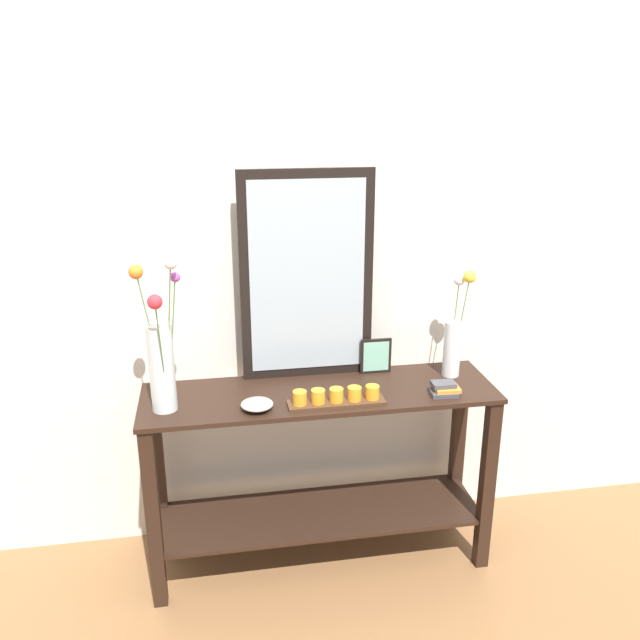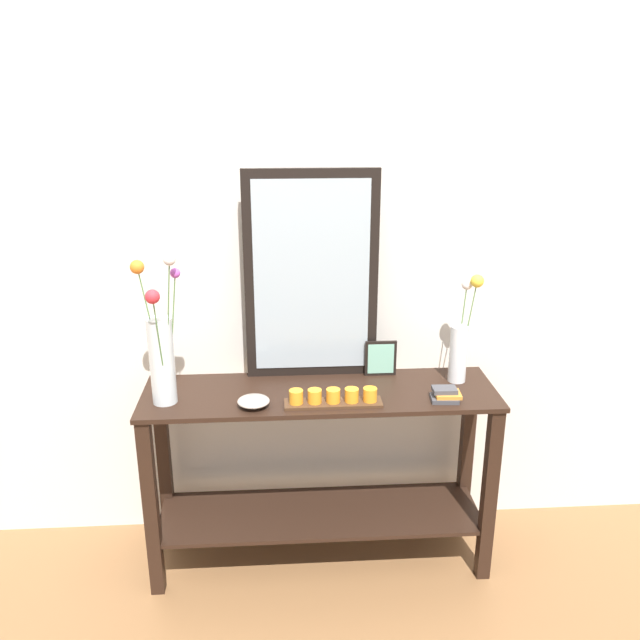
{
  "view_description": "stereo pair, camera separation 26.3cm",
  "coord_description": "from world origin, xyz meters",
  "px_view_note": "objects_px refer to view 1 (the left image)",
  "views": [
    {
      "loc": [
        -0.43,
        -2.46,
        2.01
      ],
      "look_at": [
        0.0,
        0.0,
        1.15
      ],
      "focal_mm": 36.78,
      "sensor_mm": 36.0,
      "label": 1
    },
    {
      "loc": [
        -0.17,
        -2.49,
        2.01
      ],
      "look_at": [
        0.0,
        0.0,
        1.15
      ],
      "focal_mm": 36.78,
      "sensor_mm": 36.0,
      "label": 2
    }
  ],
  "objects_px": {
    "mirror_leaning": "(307,277)",
    "decorative_bowl": "(257,404)",
    "tall_vase_left": "(161,357)",
    "candle_tray": "(336,397)",
    "console_table": "(320,458)",
    "vase_right": "(454,338)",
    "picture_frame_small": "(376,356)",
    "book_stack": "(445,389)"
  },
  "relations": [
    {
      "from": "mirror_leaning",
      "to": "decorative_bowl",
      "type": "height_order",
      "value": "mirror_leaning"
    },
    {
      "from": "tall_vase_left",
      "to": "candle_tray",
      "type": "height_order",
      "value": "tall_vase_left"
    },
    {
      "from": "candle_tray",
      "to": "decorative_bowl",
      "type": "distance_m",
      "value": 0.32
    },
    {
      "from": "console_table",
      "to": "vase_right",
      "type": "height_order",
      "value": "vase_right"
    },
    {
      "from": "console_table",
      "to": "mirror_leaning",
      "type": "xyz_separation_m",
      "value": [
        -0.02,
        0.18,
        0.77
      ]
    },
    {
      "from": "tall_vase_left",
      "to": "decorative_bowl",
      "type": "distance_m",
      "value": 0.41
    },
    {
      "from": "vase_right",
      "to": "candle_tray",
      "type": "bearing_deg",
      "value": -160.5
    },
    {
      "from": "mirror_leaning",
      "to": "picture_frame_small",
      "type": "relative_size",
      "value": 5.62
    },
    {
      "from": "console_table",
      "to": "picture_frame_small",
      "type": "xyz_separation_m",
      "value": [
        0.28,
        0.15,
        0.4
      ]
    },
    {
      "from": "console_table",
      "to": "picture_frame_small",
      "type": "distance_m",
      "value": 0.51
    },
    {
      "from": "mirror_leaning",
      "to": "tall_vase_left",
      "type": "xyz_separation_m",
      "value": [
        -0.61,
        -0.24,
        -0.23
      ]
    },
    {
      "from": "vase_right",
      "to": "decorative_bowl",
      "type": "xyz_separation_m",
      "value": [
        -0.88,
        -0.2,
        -0.15
      ]
    },
    {
      "from": "candle_tray",
      "to": "vase_right",
      "type": "bearing_deg",
      "value": 19.5
    },
    {
      "from": "tall_vase_left",
      "to": "picture_frame_small",
      "type": "height_order",
      "value": "tall_vase_left"
    },
    {
      "from": "tall_vase_left",
      "to": "book_stack",
      "type": "distance_m",
      "value": 1.15
    },
    {
      "from": "console_table",
      "to": "mirror_leaning",
      "type": "distance_m",
      "value": 0.79
    },
    {
      "from": "vase_right",
      "to": "tall_vase_left",
      "type": "bearing_deg",
      "value": -173.84
    },
    {
      "from": "console_table",
      "to": "book_stack",
      "type": "xyz_separation_m",
      "value": [
        0.5,
        -0.12,
        0.34
      ]
    },
    {
      "from": "mirror_leaning",
      "to": "candle_tray",
      "type": "distance_m",
      "value": 0.53
    },
    {
      "from": "mirror_leaning",
      "to": "book_stack",
      "type": "distance_m",
      "value": 0.74
    },
    {
      "from": "candle_tray",
      "to": "decorative_bowl",
      "type": "relative_size",
      "value": 3.04
    },
    {
      "from": "picture_frame_small",
      "to": "console_table",
      "type": "bearing_deg",
      "value": -151.62
    },
    {
      "from": "tall_vase_left",
      "to": "vase_right",
      "type": "xyz_separation_m",
      "value": [
        1.24,
        0.13,
        -0.05
      ]
    },
    {
      "from": "tall_vase_left",
      "to": "candle_tray",
      "type": "relative_size",
      "value": 1.58
    },
    {
      "from": "decorative_bowl",
      "to": "tall_vase_left",
      "type": "bearing_deg",
      "value": 170.19
    },
    {
      "from": "picture_frame_small",
      "to": "candle_tray",
      "type": "bearing_deg",
      "value": -130.03
    },
    {
      "from": "console_table",
      "to": "decorative_bowl",
      "type": "xyz_separation_m",
      "value": [
        -0.27,
        -0.12,
        0.34
      ]
    },
    {
      "from": "mirror_leaning",
      "to": "vase_right",
      "type": "distance_m",
      "value": 0.7
    },
    {
      "from": "tall_vase_left",
      "to": "decorative_bowl",
      "type": "xyz_separation_m",
      "value": [
        0.36,
        -0.06,
        -0.2
      ]
    },
    {
      "from": "console_table",
      "to": "decorative_bowl",
      "type": "bearing_deg",
      "value": -155.64
    },
    {
      "from": "candle_tray",
      "to": "tall_vase_left",
      "type": "bearing_deg",
      "value": 174.46
    },
    {
      "from": "candle_tray",
      "to": "book_stack",
      "type": "xyz_separation_m",
      "value": [
        0.46,
        0.01,
        -0.0
      ]
    },
    {
      "from": "vase_right",
      "to": "picture_frame_small",
      "type": "bearing_deg",
      "value": 166.6
    },
    {
      "from": "decorative_bowl",
      "to": "mirror_leaning",
      "type": "bearing_deg",
      "value": 50.71
    },
    {
      "from": "vase_right",
      "to": "decorative_bowl",
      "type": "bearing_deg",
      "value": -167.48
    },
    {
      "from": "picture_frame_small",
      "to": "vase_right",
      "type": "bearing_deg",
      "value": -13.4
    },
    {
      "from": "tall_vase_left",
      "to": "book_stack",
      "type": "height_order",
      "value": "tall_vase_left"
    },
    {
      "from": "candle_tray",
      "to": "decorative_bowl",
      "type": "height_order",
      "value": "candle_tray"
    },
    {
      "from": "tall_vase_left",
      "to": "vase_right",
      "type": "distance_m",
      "value": 1.24
    },
    {
      "from": "decorative_bowl",
      "to": "candle_tray",
      "type": "bearing_deg",
      "value": -0.66
    },
    {
      "from": "tall_vase_left",
      "to": "decorative_bowl",
      "type": "height_order",
      "value": "tall_vase_left"
    },
    {
      "from": "tall_vase_left",
      "to": "decorative_bowl",
      "type": "bearing_deg",
      "value": -9.81
    }
  ]
}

